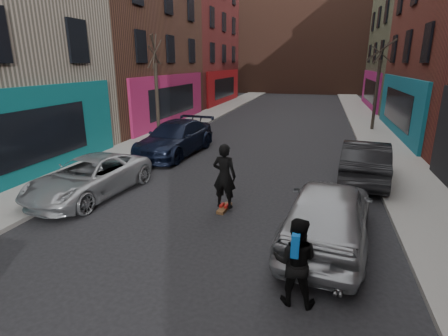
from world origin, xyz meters
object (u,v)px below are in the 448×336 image
Objects in this scene: skateboard at (224,208)px; skateboarder at (224,176)px; parked_right_far at (328,212)px; tree_right_far at (378,76)px; pedestrian at (295,261)px; parked_right_end at (365,161)px; parked_left_end at (175,138)px; tree_left_far at (156,80)px; parked_left_far at (90,177)px.

skateboard is 0.40× the size of skateboarder.
parked_right_far is 2.45× the size of skateboarder.
tree_right_far is 16.27m from skateboarder.
tree_right_far is at bearing -99.65° from pedestrian.
parked_right_end is 5.84× the size of skateboard.
pedestrian reaches higher than parked_right_end.
parked_right_end is 6.07m from skateboard.
tree_right_far is 13.79m from parked_left_end.
tree_right_far is 19.25m from pedestrian.
tree_left_far is 11.50m from skateboard.
parked_right_far is at bearing -100.47° from tree_right_far.
tree_left_far is at bearing 107.34° from parked_left_far.
skateboarder reaches higher than parked_left_far.
parked_right_far reaches higher than skateboard.
skateboard is at bearing -16.48° from parked_right_far.
tree_left_far is 15.67m from pedestrian.
tree_left_far is at bearing -154.18° from tree_right_far.
skateboarder reaches higher than parked_left_end.
skateboard is at bearing 49.51° from parked_right_end.
parked_right_end is (1.40, 5.43, -0.05)m from parked_right_far.
parked_right_end is 2.74× the size of pedestrian.
tree_right_far reaches higher than parked_right_end.
tree_left_far reaches higher than parked_right_far.
tree_left_far is 0.96× the size of tree_right_far.
tree_left_far is 3.81× the size of pedestrian.
parked_left_end is 3.21× the size of pedestrian.
skateboarder is (-2.98, 1.29, 0.26)m from parked_right_far.
tree_left_far reaches higher than parked_right_end.
skateboard is 4.54m from pedestrian.
skateboarder is at bearing -111.81° from tree_right_far.
parked_right_end reaches higher than skateboard.
tree_right_far reaches higher than pedestrian.
pedestrian is (2.37, -3.78, -0.23)m from skateboarder.
pedestrian is (-2.01, -7.92, 0.09)m from parked_right_end.
parked_right_end is (8.48, -1.81, -0.02)m from parked_left_end.
tree_right_far reaches higher than parked_left_far.
pedestrian is at bearing -52.15° from skateboard.
pedestrian is at bearing -100.90° from tree_right_far.
tree_left_far is at bearing -17.84° from parked_right_end.
parked_left_end is 1.17× the size of parked_right_end.
parked_left_end is at bearing -52.26° from tree_left_far.
skateboarder reaches higher than pedestrian.
skateboard is 0.47× the size of pedestrian.
parked_right_far is 5.61m from parked_right_end.
skateboard is at bearing 6.52° from parked_left_far.
parked_right_end is 2.36× the size of skateboarder.
skateboarder reaches higher than parked_right_end.
parked_left_far is 7.76m from parked_right_far.
tree_left_far is 1.39× the size of parked_right_end.
parked_right_end is at bearing -130.84° from skateboarder.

